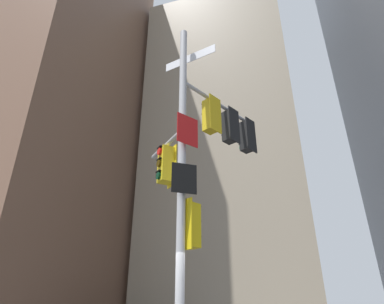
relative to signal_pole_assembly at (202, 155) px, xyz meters
The scene contains 3 objects.
building_tower_left 24.30m from the signal_pole_assembly, 148.68° to the left, with size 13.35×13.35×38.72m, color brown.
building_mid_block 24.58m from the signal_pole_assembly, 98.17° to the left, with size 13.23×13.23×31.46m, color tan.
signal_pole_assembly is the anchor object (origin of this frame).
Camera 1 is at (2.34, -6.84, 1.33)m, focal length 30.89 mm.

